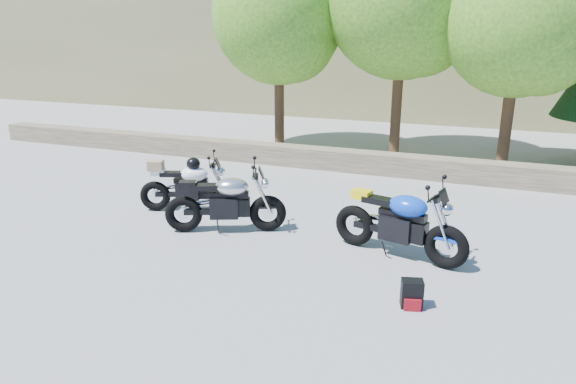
% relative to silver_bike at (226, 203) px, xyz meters
% --- Properties ---
extents(ground, '(90.00, 90.00, 0.00)m').
position_rel_silver_bike_xyz_m(ground, '(0.83, -0.74, -0.51)').
color(ground, gray).
rests_on(ground, ground).
extents(stone_wall, '(22.00, 0.55, 0.50)m').
position_rel_silver_bike_xyz_m(stone_wall, '(0.83, 4.76, -0.26)').
color(stone_wall, brown).
rests_on(stone_wall, ground).
extents(tree_decid_left, '(3.67, 3.67, 5.62)m').
position_rel_silver_bike_xyz_m(tree_decid_left, '(-1.56, 6.39, 3.13)').
color(tree_decid_left, '#382314').
rests_on(tree_decid_left, ground).
extents(tree_decid_mid, '(4.08, 4.08, 6.24)m').
position_rel_silver_bike_xyz_m(tree_decid_mid, '(1.74, 6.79, 3.53)').
color(tree_decid_mid, '#382314').
rests_on(tree_decid_mid, ground).
extents(tree_decid_right, '(3.54, 3.54, 5.41)m').
position_rel_silver_bike_xyz_m(tree_decid_right, '(4.54, 6.19, 2.99)').
color(tree_decid_right, '#382314').
rests_on(tree_decid_right, ground).
extents(silver_bike, '(1.97, 1.00, 1.04)m').
position_rel_silver_bike_xyz_m(silver_bike, '(0.00, 0.00, 0.00)').
color(silver_bike, black).
rests_on(silver_bike, ground).
extents(white_bike, '(1.84, 0.85, 1.06)m').
position_rel_silver_bike_xyz_m(white_bike, '(-1.17, 0.68, 0.01)').
color(white_bike, black).
rests_on(white_bike, ground).
extents(blue_bike, '(2.13, 0.81, 1.09)m').
position_rel_silver_bike_xyz_m(blue_bike, '(2.93, 0.03, 0.02)').
color(blue_bike, black).
rests_on(blue_bike, ground).
extents(backpack, '(0.31, 0.28, 0.36)m').
position_rel_silver_bike_xyz_m(backpack, '(3.35, -1.45, -0.33)').
color(backpack, black).
rests_on(backpack, ground).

